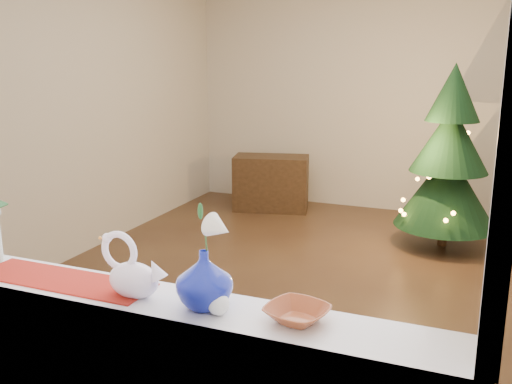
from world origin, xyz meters
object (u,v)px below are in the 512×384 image
at_px(blue_vase, 204,275).
at_px(swan, 133,267).
at_px(side_table, 271,183).
at_px(paperweight, 218,304).
at_px(amber_dish, 297,315).
at_px(xmas_tree, 449,157).

bearing_deg(blue_vase, swan, -176.71).
bearing_deg(side_table, paperweight, -84.89).
distance_m(swan, side_table, 4.58).
xyz_separation_m(swan, amber_dish, (0.58, 0.03, -0.09)).
height_order(swan, paperweight, swan).
height_order(blue_vase, paperweight, blue_vase).
bearing_deg(xmas_tree, blue_vase, -97.78).
relative_size(xmas_tree, side_table, 2.02).
bearing_deg(xmas_tree, side_table, 163.27).
bearing_deg(blue_vase, xmas_tree, 82.22).
height_order(paperweight, side_table, paperweight).
xyz_separation_m(swan, xmas_tree, (0.78, 3.80, -0.19)).
relative_size(paperweight, side_table, 0.09).
distance_m(swan, amber_dish, 0.59).
distance_m(amber_dish, side_table, 4.72).
distance_m(swan, blue_vase, 0.27).
bearing_deg(xmas_tree, amber_dish, -93.07).
distance_m(blue_vase, xmas_tree, 3.82).
relative_size(swan, blue_vase, 1.12).
bearing_deg(side_table, swan, -88.81).
bearing_deg(paperweight, blue_vase, 152.31).
xyz_separation_m(xmas_tree, side_table, (-1.93, 0.58, -0.52)).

